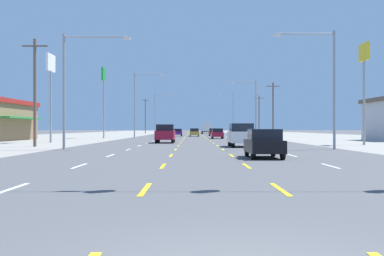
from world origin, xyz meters
TOP-DOWN VIEW (x-y plane):
  - ground_plane at (0.00, 66.00)m, footprint 572.00×572.00m
  - lot_apron_left at (-24.75, 66.00)m, footprint 28.00×440.00m
  - lot_apron_right at (24.75, 66.00)m, footprint 28.00×440.00m
  - lane_markings at (0.00, 104.50)m, footprint 10.64×227.60m
  - signal_span_wire at (-0.13, 8.40)m, footprint 26.87×0.53m
  - hatchback_inner_right_nearest at (3.29, 19.85)m, footprint 1.72×3.90m
  - suv_inner_right_near at (3.63, 34.79)m, footprint 1.98×4.90m
  - suv_inner_left_mid at (-3.40, 45.49)m, footprint 1.98×4.90m
  - hatchback_inner_right_midfar at (3.28, 65.69)m, footprint 1.72×3.90m
  - hatchback_center_turn_far at (-0.09, 83.07)m, footprint 1.72×3.90m
  - sedan_inner_left_farther at (-3.37, 87.87)m, footprint 1.80×4.50m
  - hatchback_inner_right_farthest at (3.75, 90.17)m, footprint 1.72×3.90m
  - box_truck_inner_right_distant_a at (3.28, 124.17)m, footprint 2.40×7.20m
  - pole_sign_left_row_1 at (-15.97, 46.23)m, footprint 0.24×2.73m
  - pole_sign_left_row_2 at (-14.31, 68.30)m, footprint 0.24×2.59m
  - pole_sign_right_row_1 at (15.71, 39.27)m, footprint 0.24×2.27m
  - streetlight_left_row_0 at (-9.52, 30.14)m, footprint 5.09×0.26m
  - streetlight_right_row_0 at (9.62, 30.14)m, footprint 4.65×0.26m
  - streetlight_left_row_1 at (-9.65, 73.42)m, footprint 4.90×0.26m
  - streetlight_right_row_1 at (9.69, 73.42)m, footprint 4.34×0.26m
  - streetlight_left_row_2 at (-9.65, 116.69)m, footprint 4.88×0.26m
  - streetlight_right_row_2 at (9.80, 116.69)m, footprint 3.88×0.26m
  - utility_pole_left_row_0 at (-13.94, 34.97)m, footprint 2.20×0.26m
  - utility_pole_right_row_1 at (12.78, 72.13)m, footprint 2.20×0.26m
  - utility_pole_right_row_2 at (15.40, 106.64)m, footprint 2.20×0.26m
  - utility_pole_left_row_3 at (-14.23, 132.97)m, footprint 2.20×0.26m

SIDE VIEW (x-z plane):
  - ground_plane at x=0.00m, z-range 0.00..0.00m
  - lot_apron_left at x=-24.75m, z-range 0.00..0.01m
  - lot_apron_right at x=24.75m, z-range 0.00..0.01m
  - lane_markings at x=0.00m, z-range 0.00..0.01m
  - sedan_inner_left_farther at x=-3.37m, z-range 0.03..1.49m
  - hatchback_inner_right_nearest at x=3.29m, z-range 0.01..1.55m
  - hatchback_inner_right_midfar at x=3.28m, z-range 0.01..1.55m
  - hatchback_center_turn_far at x=-0.09m, z-range 0.01..1.55m
  - hatchback_inner_right_farthest at x=3.75m, z-range 0.01..1.55m
  - suv_inner_right_near at x=3.63m, z-range 0.04..2.02m
  - suv_inner_left_mid at x=-3.40m, z-range 0.04..2.02m
  - box_truck_inner_right_distant_a at x=3.28m, z-range 0.22..3.45m
  - utility_pole_right_row_1 at x=12.78m, z-range 0.19..9.26m
  - utility_pole_left_row_0 at x=-13.94m, z-range 0.19..9.38m
  - utility_pole_right_row_2 at x=15.40m, z-range 0.19..9.50m
  - streetlight_left_row_0 at x=-9.52m, z-range 0.85..9.54m
  - streetlight_right_row_0 at x=9.62m, z-range 0.81..9.74m
  - signal_span_wire at x=-0.13m, z-range 0.94..9.66m
  - utility_pole_left_row_3 at x=-14.23m, z-range 0.20..10.52m
  - streetlight_right_row_1 at x=9.69m, z-range 0.79..10.27m
  - streetlight_right_row_2 at x=9.80m, z-range 0.75..11.32m
  - streetlight_left_row_2 at x=-9.65m, z-range 0.87..11.42m
  - streetlight_left_row_1 at x=-9.65m, z-range 0.88..11.64m
  - pole_sign_right_row_1 at x=15.71m, z-range 2.53..12.13m
  - pole_sign_left_row_1 at x=-15.97m, z-range 2.76..12.43m
  - pole_sign_left_row_2 at x=-14.31m, z-range 3.07..14.06m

